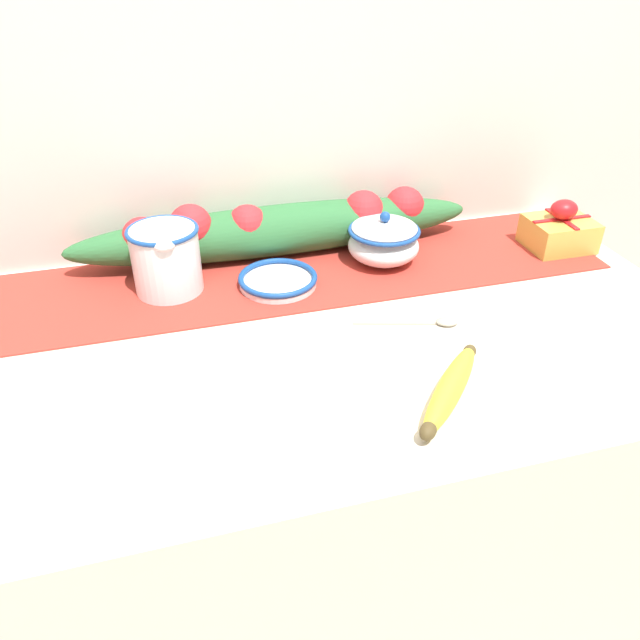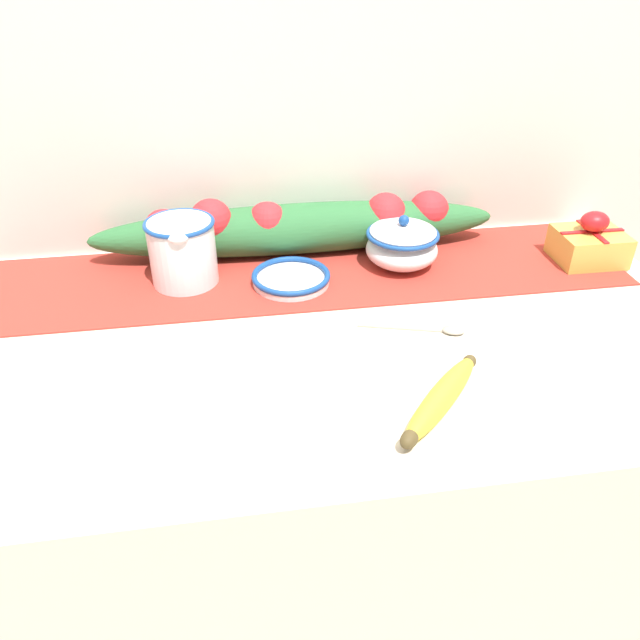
{
  "view_description": "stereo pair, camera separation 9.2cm",
  "coord_description": "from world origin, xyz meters",
  "px_view_note": "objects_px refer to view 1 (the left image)",
  "views": [
    {
      "loc": [
        -0.22,
        -0.79,
        1.42
      ],
      "look_at": [
        -0.01,
        -0.04,
        0.93
      ],
      "focal_mm": 35.0,
      "sensor_mm": 36.0,
      "label": 1
    },
    {
      "loc": [
        -0.13,
        -0.81,
        1.42
      ],
      "look_at": [
        -0.01,
        -0.04,
        0.93
      ],
      "focal_mm": 35.0,
      "sensor_mm": 36.0,
      "label": 2
    }
  ],
  "objects_px": {
    "banana": "(450,388)",
    "spoon": "(439,322)",
    "gift_box": "(559,231)",
    "sugar_bowl": "(384,240)",
    "small_dish": "(278,280)",
    "cream_pitcher": "(166,257)"
  },
  "relations": [
    {
      "from": "small_dish",
      "to": "spoon",
      "type": "distance_m",
      "value": 0.29
    },
    {
      "from": "sugar_bowl",
      "to": "spoon",
      "type": "bearing_deg",
      "value": -87.31
    },
    {
      "from": "banana",
      "to": "gift_box",
      "type": "bearing_deg",
      "value": 42.05
    },
    {
      "from": "sugar_bowl",
      "to": "gift_box",
      "type": "distance_m",
      "value": 0.36
    },
    {
      "from": "small_dish",
      "to": "gift_box",
      "type": "height_order",
      "value": "gift_box"
    },
    {
      "from": "gift_box",
      "to": "spoon",
      "type": "bearing_deg",
      "value": -150.52
    },
    {
      "from": "small_dish",
      "to": "banana",
      "type": "distance_m",
      "value": 0.4
    },
    {
      "from": "banana",
      "to": "sugar_bowl",
      "type": "bearing_deg",
      "value": 82.27
    },
    {
      "from": "spoon",
      "to": "small_dish",
      "type": "bearing_deg",
      "value": 155.19
    },
    {
      "from": "banana",
      "to": "gift_box",
      "type": "distance_m",
      "value": 0.55
    },
    {
      "from": "spoon",
      "to": "gift_box",
      "type": "distance_m",
      "value": 0.4
    },
    {
      "from": "sugar_bowl",
      "to": "small_dish",
      "type": "distance_m",
      "value": 0.22
    },
    {
      "from": "banana",
      "to": "spoon",
      "type": "distance_m",
      "value": 0.19
    },
    {
      "from": "sugar_bowl",
      "to": "cream_pitcher",
      "type": "bearing_deg",
      "value": 179.84
    },
    {
      "from": "sugar_bowl",
      "to": "small_dish",
      "type": "bearing_deg",
      "value": -170.18
    },
    {
      "from": "spoon",
      "to": "banana",
      "type": "bearing_deg",
      "value": -94.53
    },
    {
      "from": "small_dish",
      "to": "sugar_bowl",
      "type": "bearing_deg",
      "value": 9.82
    },
    {
      "from": "spoon",
      "to": "gift_box",
      "type": "bearing_deg",
      "value": 45.48
    },
    {
      "from": "cream_pitcher",
      "to": "sugar_bowl",
      "type": "distance_m",
      "value": 0.4
    },
    {
      "from": "sugar_bowl",
      "to": "spoon",
      "type": "relative_size",
      "value": 0.8
    },
    {
      "from": "banana",
      "to": "cream_pitcher",
      "type": "bearing_deg",
      "value": 130.22
    },
    {
      "from": "banana",
      "to": "spoon",
      "type": "height_order",
      "value": "banana"
    }
  ]
}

